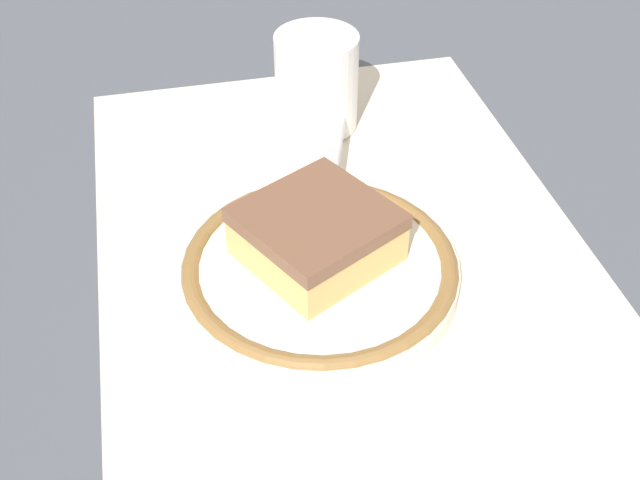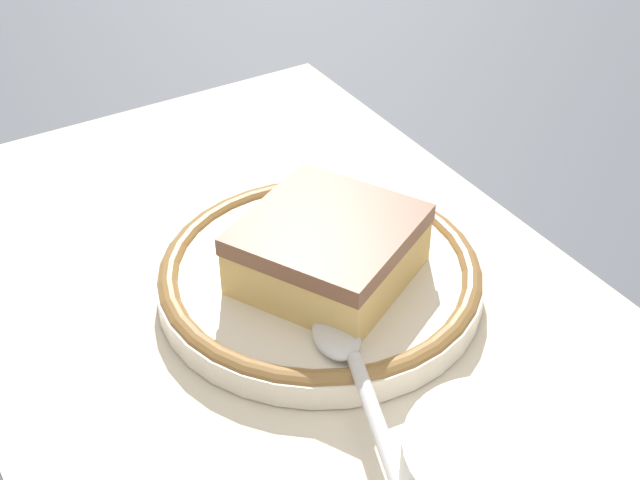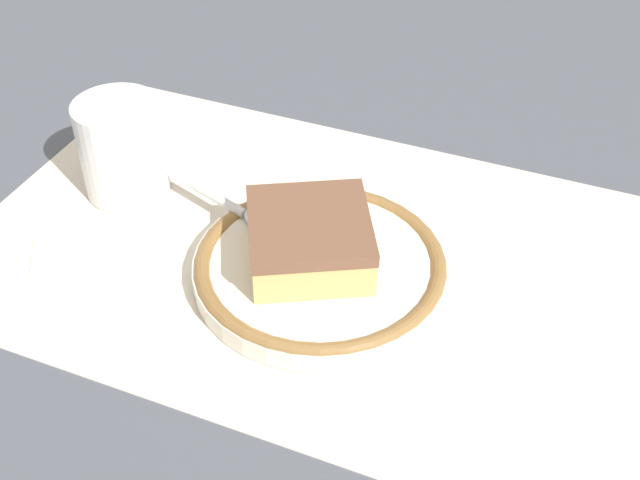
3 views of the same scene
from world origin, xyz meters
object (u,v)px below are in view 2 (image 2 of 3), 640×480
napkin (261,149)px  cake_slice (328,249)px  plate (320,276)px  spoon (359,371)px

napkin → cake_slice: bearing=164.9°
plate → spoon: (-0.08, 0.03, 0.01)m
spoon → plate: bearing=-18.6°
cake_slice → napkin: 0.17m
plate → cake_slice: cake_slice is taller
napkin → spoon: bearing=163.1°
plate → spoon: 0.09m
cake_slice → plate: bearing=3.4°
spoon → napkin: (0.23, -0.07, -0.02)m
cake_slice → napkin: size_ratio=0.84×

